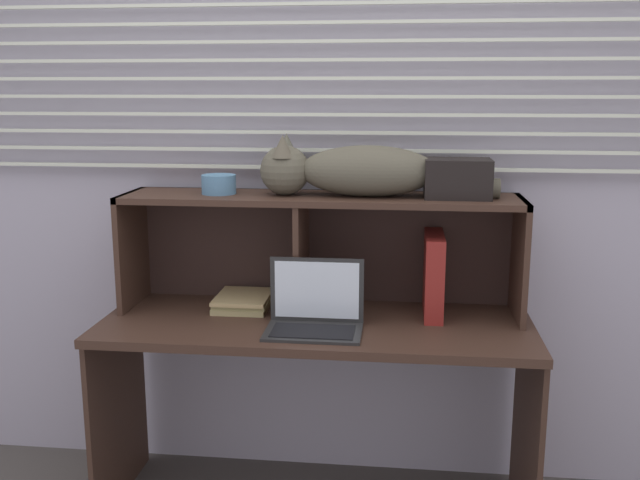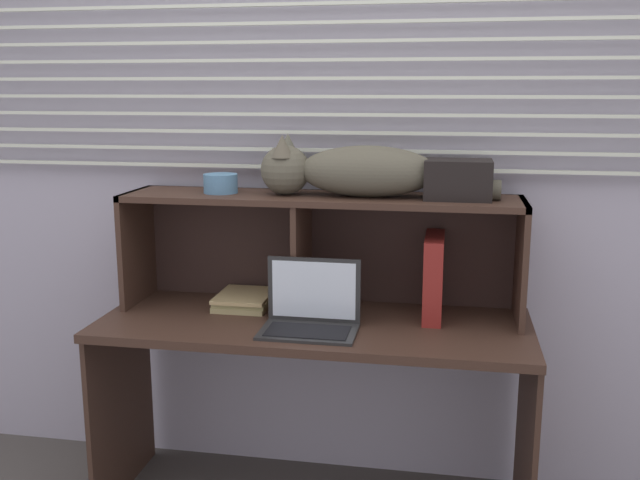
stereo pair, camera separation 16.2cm
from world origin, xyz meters
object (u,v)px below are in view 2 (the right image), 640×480
book_stack (245,300)px  cat (351,171)px  small_basket (221,183)px  storage_box (458,180)px  laptop (311,314)px  binder_upright (434,276)px

book_stack → cat: bearing=-0.2°
small_basket → storage_box: (0.83, 0.00, 0.03)m
laptop → small_basket: (-0.37, 0.22, 0.40)m
binder_upright → small_basket: (-0.76, 0.00, 0.31)m
cat → small_basket: cat is taller
binder_upright → laptop: bearing=-151.3°
cat → binder_upright: (0.29, 0.00, -0.36)m
cat → book_stack: (-0.39, 0.00, -0.48)m
laptop → small_basket: size_ratio=2.60×
binder_upright → storage_box: (0.07, 0.00, 0.34)m
binder_upright → book_stack: binder_upright is taller
cat → small_basket: 0.47m
book_stack → storage_box: storage_box is taller
laptop → book_stack: laptop is taller
laptop → book_stack: 0.36m
cat → storage_box: cat is taller
binder_upright → book_stack: size_ratio=1.21×
cat → storage_box: 0.36m
storage_box → small_basket: bearing=180.0°
small_basket → storage_box: size_ratio=0.54×
laptop → small_basket: 0.58m
laptop → storage_box: 0.67m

